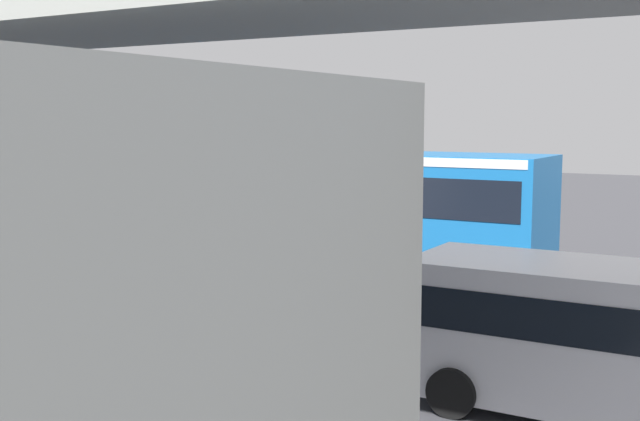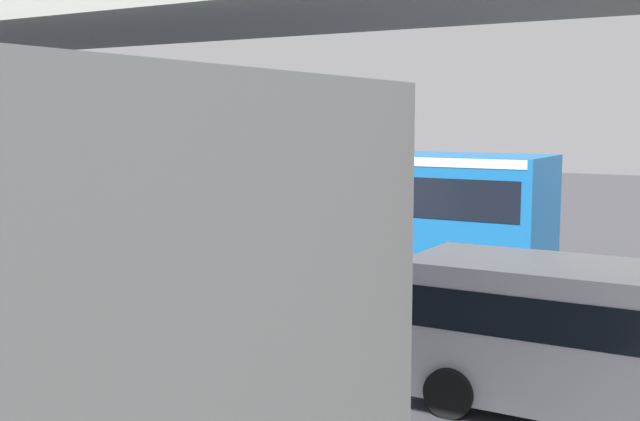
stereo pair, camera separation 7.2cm
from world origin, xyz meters
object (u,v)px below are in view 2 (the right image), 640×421
object	(u,v)px
city_bus	(323,200)
traffic_sign	(365,183)
bicycle_black	(84,241)
parked_van	(589,330)

from	to	relation	value
city_bus	traffic_sign	size ratio (longest dim) A/B	4.12
city_bus	bicycle_black	xyz separation A→B (m)	(7.44, 1.23, -1.51)
city_bus	traffic_sign	distance (m)	5.35
parked_van	bicycle_black	distance (m)	16.48
bicycle_black	traffic_sign	bearing A→B (deg)	-133.39
parked_van	bicycle_black	bearing A→B (deg)	-19.74
city_bus	bicycle_black	size ratio (longest dim) A/B	6.52
bicycle_black	traffic_sign	distance (m)	8.92
traffic_sign	parked_van	bearing A→B (deg)	128.36
parked_van	traffic_sign	distance (m)	15.25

